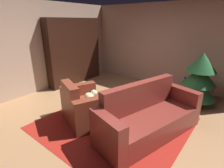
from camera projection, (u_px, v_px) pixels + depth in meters
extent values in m
plane|color=#A7784E|center=(111.00, 118.00, 3.75)|extent=(6.48, 6.48, 0.00)
cube|color=tan|center=(166.00, 46.00, 5.33)|extent=(5.36, 0.06, 2.51)
cube|color=tan|center=(37.00, 48.00, 4.87)|extent=(0.06, 5.52, 2.51)
cube|color=#A02118|center=(114.00, 123.00, 3.56)|extent=(2.68, 2.59, 0.01)
cube|color=black|center=(77.00, 52.00, 5.57)|extent=(0.03, 1.97, 2.06)
cube|color=black|center=(95.00, 48.00, 6.37)|extent=(0.32, 0.03, 2.06)
cube|color=black|center=(48.00, 56.00, 4.94)|extent=(0.32, 0.03, 2.06)
cube|color=black|center=(77.00, 81.00, 6.01)|extent=(0.30, 1.92, 0.03)
cube|color=black|center=(76.00, 72.00, 5.89)|extent=(0.30, 1.92, 0.03)
cube|color=black|center=(75.00, 62.00, 5.78)|extent=(0.30, 1.92, 0.02)
cube|color=black|center=(74.00, 51.00, 5.66)|extent=(0.30, 1.92, 0.02)
cube|color=black|center=(74.00, 41.00, 5.54)|extent=(0.30, 1.92, 0.02)
cube|color=black|center=(73.00, 30.00, 5.42)|extent=(0.30, 1.92, 0.02)
cube|color=black|center=(72.00, 18.00, 5.31)|extent=(0.30, 1.92, 0.03)
cube|color=black|center=(73.00, 63.00, 5.86)|extent=(0.05, 0.87, 0.54)
cube|color=black|center=(74.00, 63.00, 5.85)|extent=(0.03, 0.90, 0.57)
cube|color=#844A9D|center=(94.00, 71.00, 6.66)|extent=(0.22, 0.05, 0.28)
cube|color=purple|center=(93.00, 72.00, 6.64)|extent=(0.20, 0.04, 0.24)
cube|color=gold|center=(92.00, 72.00, 6.61)|extent=(0.19, 0.05, 0.19)
cube|color=red|center=(91.00, 72.00, 6.56)|extent=(0.21, 0.03, 0.26)
cube|color=orange|center=(90.00, 72.00, 6.54)|extent=(0.15, 0.04, 0.28)
cube|color=orange|center=(89.00, 72.00, 6.50)|extent=(0.19, 0.04, 0.26)
cube|color=#B52923|center=(89.00, 73.00, 6.47)|extent=(0.20, 0.03, 0.24)
cube|color=#B93926|center=(88.00, 73.00, 6.43)|extent=(0.20, 0.04, 0.29)
cube|color=#924E8F|center=(93.00, 45.00, 6.33)|extent=(0.17, 0.05, 0.19)
cube|color=#4F2F34|center=(92.00, 44.00, 6.27)|extent=(0.21, 0.04, 0.29)
cube|color=#377B41|center=(90.00, 46.00, 6.27)|extent=(0.15, 0.04, 0.18)
cube|color=orange|center=(90.00, 45.00, 6.23)|extent=(0.16, 0.03, 0.22)
cube|color=#C33C32|center=(90.00, 45.00, 6.18)|extent=(0.23, 0.03, 0.22)
cube|color=brown|center=(89.00, 46.00, 6.16)|extent=(0.19, 0.03, 0.20)
cube|color=orange|center=(93.00, 35.00, 6.18)|extent=(0.23, 0.05, 0.24)
cube|color=gold|center=(91.00, 34.00, 6.14)|extent=(0.22, 0.04, 0.27)
cube|color=#3C8938|center=(90.00, 36.00, 6.13)|extent=(0.19, 0.03, 0.19)
cube|color=navy|center=(90.00, 35.00, 6.08)|extent=(0.24, 0.03, 0.27)
cube|color=#0E7499|center=(88.00, 35.00, 6.07)|extent=(0.15, 0.04, 0.26)
cube|color=#BBA0A2|center=(92.00, 25.00, 6.09)|extent=(0.18, 0.03, 0.25)
cube|color=#813F8E|center=(91.00, 25.00, 6.05)|extent=(0.21, 0.05, 0.23)
cube|color=#522F1C|center=(91.00, 24.00, 6.00)|extent=(0.23, 0.03, 0.27)
cube|color=navy|center=(90.00, 25.00, 5.99)|extent=(0.21, 0.03, 0.23)
cube|color=red|center=(89.00, 24.00, 5.94)|extent=(0.24, 0.04, 0.28)
cube|color=brown|center=(86.00, 111.00, 3.62)|extent=(0.90, 0.97, 0.42)
cube|color=brown|center=(70.00, 95.00, 3.33)|extent=(0.67, 0.41, 0.44)
cube|color=brown|center=(94.00, 115.00, 3.23)|extent=(0.46, 0.78, 0.67)
cube|color=brown|center=(79.00, 98.00, 3.92)|extent=(0.46, 0.78, 0.67)
ellipsoid|color=beige|center=(89.00, 97.00, 3.53)|extent=(0.33, 0.27, 0.18)
sphere|color=beige|center=(94.00, 93.00, 3.61)|extent=(0.13, 0.13, 0.13)
cube|color=maroon|center=(150.00, 124.00, 3.16)|extent=(1.17, 1.83, 0.41)
cube|color=maroon|center=(140.00, 96.00, 3.22)|extent=(0.61, 1.68, 0.53)
cube|color=maroon|center=(107.00, 137.00, 2.59)|extent=(0.77, 0.37, 0.70)
cube|color=maroon|center=(181.00, 104.00, 3.63)|extent=(0.77, 0.37, 0.70)
cylinder|color=black|center=(119.00, 117.00, 3.37)|extent=(0.04, 0.04, 0.44)
cylinder|color=black|center=(114.00, 110.00, 3.64)|extent=(0.04, 0.04, 0.44)
cylinder|color=black|center=(105.00, 116.00, 3.42)|extent=(0.04, 0.04, 0.44)
cylinder|color=silver|center=(113.00, 104.00, 3.40)|extent=(0.63, 0.63, 0.02)
cube|color=#304C80|center=(113.00, 103.00, 3.38)|extent=(0.19, 0.14, 0.02)
cube|color=#467547|center=(114.00, 102.00, 3.39)|extent=(0.21, 0.17, 0.02)
cube|color=gray|center=(114.00, 101.00, 3.38)|extent=(0.20, 0.17, 0.03)
cube|color=#3C4E84|center=(113.00, 100.00, 3.37)|extent=(0.19, 0.16, 0.02)
cube|color=gray|center=(113.00, 99.00, 3.36)|extent=(0.17, 0.12, 0.02)
cube|color=#427D43|center=(113.00, 98.00, 3.35)|extent=(0.23, 0.19, 0.03)
cylinder|color=navy|center=(120.00, 100.00, 3.28)|extent=(0.07, 0.07, 0.21)
cylinder|color=navy|center=(121.00, 94.00, 3.23)|extent=(0.03, 0.03, 0.07)
cylinder|color=brown|center=(195.00, 100.00, 4.42)|extent=(0.08, 0.08, 0.15)
cone|color=#286432|center=(197.00, 89.00, 4.32)|extent=(0.89, 0.89, 0.46)
cone|color=#286432|center=(200.00, 76.00, 4.20)|extent=(0.80, 0.80, 0.46)
cone|color=#286432|center=(202.00, 62.00, 4.08)|extent=(0.70, 0.70, 0.46)
sphere|color=blue|center=(202.00, 63.00, 4.34)|extent=(0.07, 0.07, 0.07)
sphere|color=yellow|center=(203.00, 63.00, 4.33)|extent=(0.07, 0.07, 0.07)
sphere|color=blue|center=(205.00, 56.00, 4.27)|extent=(0.07, 0.07, 0.07)
sphere|color=red|center=(213.00, 90.00, 4.25)|extent=(0.08, 0.08, 0.08)
sphere|color=yellow|center=(208.00, 61.00, 4.25)|extent=(0.06, 0.06, 0.06)
sphere|color=blue|center=(185.00, 78.00, 4.35)|extent=(0.07, 0.07, 0.07)
sphere|color=red|center=(184.00, 89.00, 4.64)|extent=(0.07, 0.07, 0.07)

